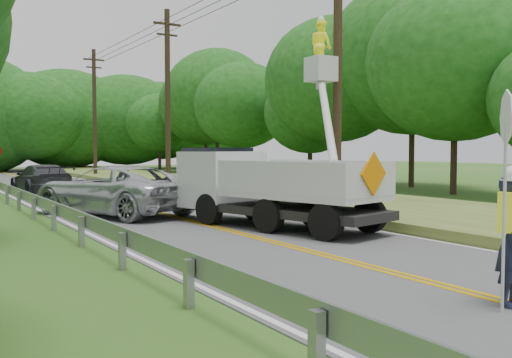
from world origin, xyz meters
TOP-DOWN VIEW (x-y plane):
  - ground at (0.00, 0.00)m, footprint 140.00×140.00m
  - road at (0.00, 14.00)m, footprint 7.20×96.00m
  - guardrail at (-4.02, 14.91)m, footprint 0.18×48.00m
  - utility_poles at (5.00, 17.02)m, footprint 1.60×43.30m
  - tall_grass_verge at (7.10, 14.00)m, footprint 7.00×96.00m
  - treeline_right at (15.89, 25.29)m, footprint 12.60×53.64m
  - bucket_truck at (1.51, 8.24)m, footprint 5.10×6.87m
  - suv_silver at (-1.56, 12.83)m, footprint 5.00×6.65m
  - suv_darkgrey at (-2.00, 23.03)m, footprint 2.40×5.24m
  - yard_sign at (5.85, 2.98)m, footprint 0.49×0.10m

SIDE VIEW (x-z plane):
  - ground at x=0.00m, z-range 0.00..0.00m
  - road at x=0.00m, z-range 0.00..0.02m
  - tall_grass_verge at x=7.10m, z-range 0.00..0.30m
  - yard_sign at x=5.85m, z-range 0.16..0.87m
  - guardrail at x=-4.02m, z-range 0.17..0.94m
  - suv_darkgrey at x=-2.00m, z-range 0.02..1.50m
  - suv_silver at x=-1.56m, z-range 0.02..1.70m
  - bucket_truck at x=1.51m, z-range -1.74..4.73m
  - utility_poles at x=5.00m, z-range 0.27..10.27m
  - treeline_right at x=15.89m, z-range 0.29..12.39m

